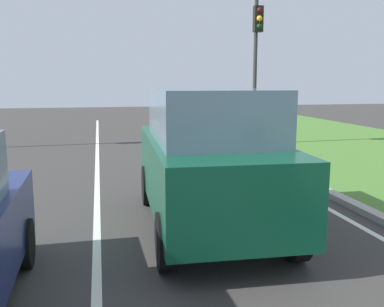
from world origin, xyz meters
The scene contains 6 objects.
ground_plane centered at (0.00, 14.00, 0.00)m, with size 60.00×60.00×0.00m, color #383533.
lane_line_center centered at (-0.70, 14.00, 0.00)m, with size 0.12×32.00×0.01m, color silver.
lane_line_right_edge centered at (3.60, 14.00, 0.00)m, with size 0.12×32.00×0.01m, color silver.
curb_right centered at (4.10, 14.00, 0.06)m, with size 0.24×48.00×0.12m, color #9E9B93.
car_suv_ahead centered at (1.11, 9.40, 1.17)m, with size 2.12×4.57×2.28m.
traffic_light_near_right centered at (5.06, 17.90, 3.57)m, with size 0.32×0.50×5.34m.
Camera 1 is at (-0.60, 2.76, 2.40)m, focal length 40.38 mm.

